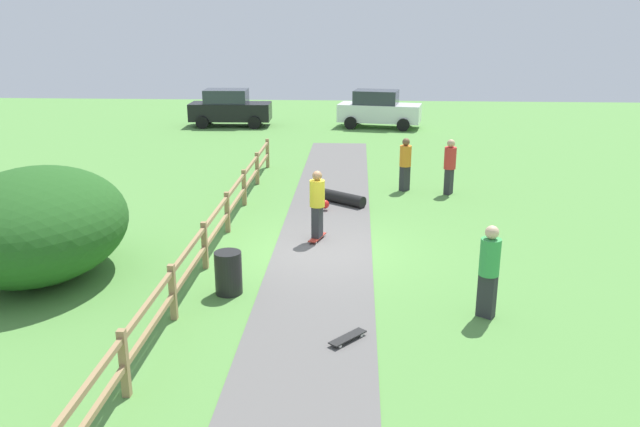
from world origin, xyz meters
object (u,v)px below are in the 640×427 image
(bystander_orange, at_px, (405,162))
(parked_car_black, at_px, (230,108))
(skater_riding, at_px, (317,202))
(skater_fallen, at_px, (342,199))
(skateboard_loose, at_px, (348,337))
(bystander_green, at_px, (489,267))
(trash_bin, at_px, (228,273))
(parked_car_white, at_px, (379,109))
(bystander_red, at_px, (450,164))
(bush_large, at_px, (37,224))

(bystander_orange, xyz_separation_m, parked_car_black, (-8.32, 12.74, -0.01))
(bystander_orange, bearing_deg, skater_riding, -116.46)
(skater_fallen, height_order, bystander_orange, bystander_orange)
(skateboard_loose, height_order, bystander_green, bystander_green)
(trash_bin, xyz_separation_m, bystander_orange, (4.18, 8.49, 0.51))
(parked_car_black, relative_size, parked_car_white, 0.96)
(skateboard_loose, xyz_separation_m, bystander_red, (3.08, 10.07, 0.90))
(trash_bin, height_order, skater_fallen, trash_bin)
(trash_bin, bearing_deg, skater_fallen, 72.02)
(skater_fallen, distance_m, parked_car_black, 15.91)
(skater_riding, xyz_separation_m, skater_fallen, (0.54, 3.30, -0.83))
(trash_bin, bearing_deg, bystander_orange, 63.79)
(bush_large, xyz_separation_m, skateboard_loose, (6.75, -2.59, -1.12))
(skater_fallen, bearing_deg, trash_bin, -107.98)
(skateboard_loose, height_order, parked_car_black, parked_car_black)
(skater_riding, relative_size, parked_car_white, 0.41)
(skater_fallen, bearing_deg, skateboard_loose, -87.76)
(skater_riding, bearing_deg, bystander_green, -49.88)
(bystander_green, bearing_deg, skateboard_loose, -155.93)
(trash_bin, bearing_deg, parked_car_black, 101.02)
(skateboard_loose, bearing_deg, bush_large, 159.01)
(skateboard_loose, bearing_deg, parked_car_white, 87.06)
(bystander_red, relative_size, bystander_green, 0.98)
(skater_fallen, xyz_separation_m, parked_car_black, (-6.29, 14.59, 0.76))
(skater_fallen, relative_size, bystander_orange, 0.81)
(parked_car_white, bearing_deg, bystander_green, -86.32)
(bystander_red, relative_size, parked_car_black, 0.42)
(trash_bin, distance_m, parked_car_white, 21.57)
(bystander_green, relative_size, parked_car_white, 0.41)
(bush_large, distance_m, skater_fallen, 8.84)
(parked_car_black, bearing_deg, skater_fallen, -66.67)
(bystander_orange, bearing_deg, bystander_green, -84.36)
(bystander_orange, height_order, bystander_green, bystander_green)
(trash_bin, distance_m, parked_car_black, 21.64)
(bystander_orange, bearing_deg, parked_car_black, 123.15)
(skater_riding, height_order, parked_car_white, parked_car_white)
(bystander_red, bearing_deg, trash_bin, -124.44)
(bystander_orange, distance_m, parked_car_black, 15.21)
(bystander_green, bearing_deg, parked_car_white, 93.68)
(bush_large, relative_size, bystander_red, 2.50)
(trash_bin, distance_m, skateboard_loose, 3.18)
(skater_fallen, distance_m, bystander_orange, 2.85)
(bystander_orange, bearing_deg, trash_bin, -116.21)
(bystander_green, bearing_deg, skater_riding, 130.12)
(bush_large, bearing_deg, parked_car_black, 89.65)
(bystander_red, bearing_deg, bush_large, -142.75)
(skater_riding, height_order, bystander_red, skater_riding)
(trash_bin, distance_m, bystander_green, 5.19)
(parked_car_white, bearing_deg, bystander_red, -81.80)
(skater_fallen, xyz_separation_m, parked_car_white, (1.53, 14.60, 0.76))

